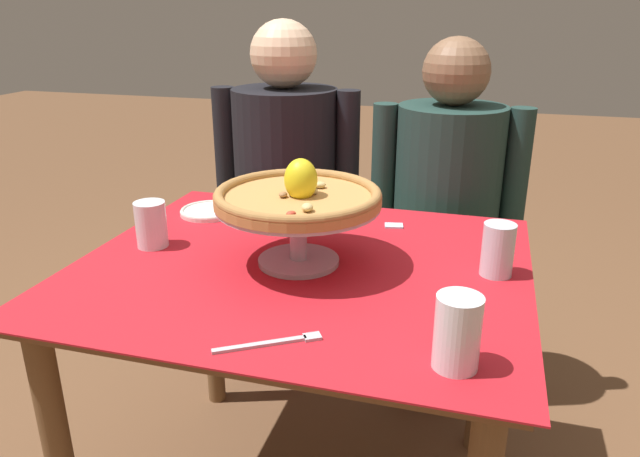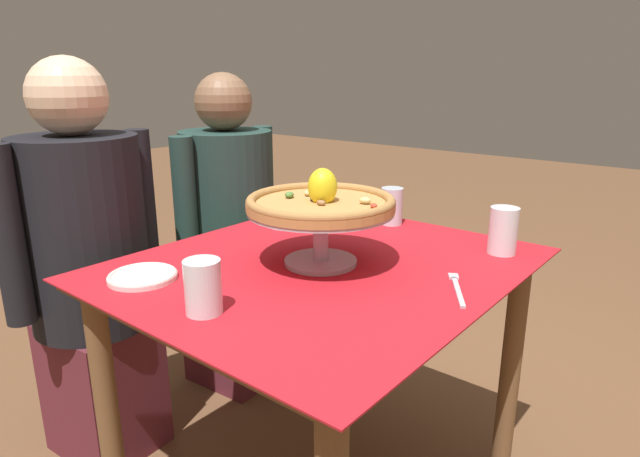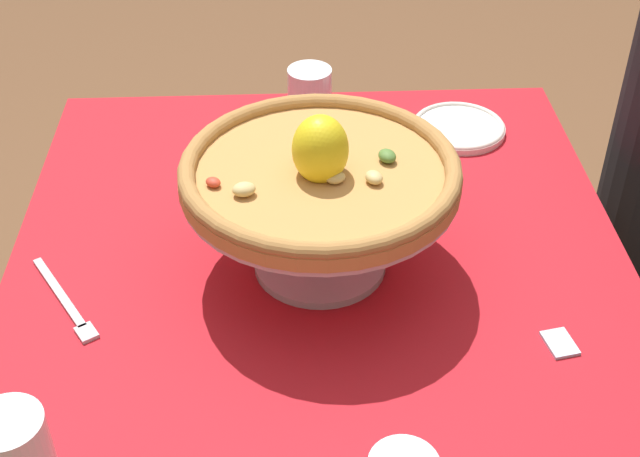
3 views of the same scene
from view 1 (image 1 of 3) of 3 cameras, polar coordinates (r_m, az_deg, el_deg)
dining_table at (r=1.47m, az=-1.70°, el=-7.61°), size 1.05×0.92×0.75m
pizza_stand at (r=1.38m, az=-2.16°, el=0.53°), size 0.38×0.38×0.15m
pizza at (r=1.36m, az=-2.15°, el=3.18°), size 0.38×0.38×0.11m
water_glass_front_right at (r=1.03m, az=13.00°, el=-9.96°), size 0.08×0.08×0.13m
water_glass_side_left at (r=1.56m, az=-15.82°, el=0.18°), size 0.08×0.08×0.12m
water_glass_side_right at (r=1.40m, az=16.64°, el=-2.24°), size 0.07×0.07×0.12m
side_plate at (r=1.78m, az=-10.60°, el=1.68°), size 0.17×0.17×0.02m
dinner_fork at (r=1.10m, az=-4.41°, el=-10.83°), size 0.18×0.12×0.01m
sugar_packet at (r=1.66m, az=7.09°, el=0.27°), size 0.06×0.05×0.00m
diner_left at (r=2.17m, az=-3.21°, el=2.19°), size 0.52×0.39×1.28m
diner_right at (r=2.06m, az=11.77°, el=-0.26°), size 0.50×0.37×1.24m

